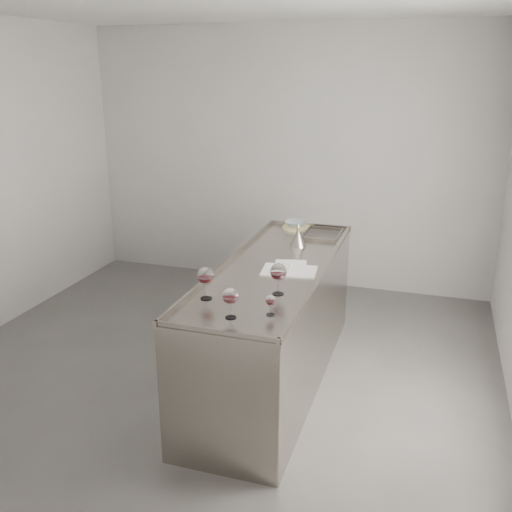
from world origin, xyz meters
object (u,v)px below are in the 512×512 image
(wine_glass_middle, at_px, (230,297))
(wine_funnel, at_px, (298,239))
(wine_glass_right, at_px, (278,273))
(notebook, at_px, (289,271))
(wine_glass_left, at_px, (206,276))
(counter, at_px, (274,324))
(ceramic_bowl, at_px, (296,224))
(wine_glass_small, at_px, (271,301))

(wine_glass_middle, bearing_deg, wine_funnel, 88.48)
(wine_glass_right, bearing_deg, wine_glass_middle, -110.66)
(notebook, height_order, wine_funnel, wine_funnel)
(wine_glass_left, height_order, notebook, wine_glass_left)
(counter, bearing_deg, wine_glass_left, -108.56)
(counter, xyz_separation_m, wine_funnel, (0.04, 0.54, 0.53))
(wine_glass_middle, distance_m, ceramic_bowl, 2.04)
(counter, distance_m, notebook, 0.50)
(wine_glass_right, distance_m, wine_glass_small, 0.34)
(wine_glass_left, bearing_deg, wine_glass_middle, -42.35)
(ceramic_bowl, bearing_deg, wine_glass_right, -80.33)
(wine_glass_middle, bearing_deg, wine_glass_left, 137.65)
(counter, height_order, wine_glass_left, wine_glass_left)
(wine_glass_left, relative_size, ceramic_bowl, 1.06)
(wine_glass_small, bearing_deg, notebook, 96.31)
(wine_glass_small, bearing_deg, wine_glass_left, 165.62)
(wine_glass_small, bearing_deg, ceramic_bowl, 99.36)
(wine_glass_small, bearing_deg, wine_glass_right, 97.87)
(wine_glass_right, relative_size, wine_funnel, 1.02)
(counter, bearing_deg, wine_funnel, 85.35)
(counter, height_order, wine_glass_middle, wine_glass_middle)
(wine_glass_left, distance_m, wine_glass_right, 0.47)
(wine_funnel, bearing_deg, wine_glass_middle, -91.52)
(notebook, distance_m, wine_funnel, 0.63)
(counter, relative_size, ceramic_bowl, 11.98)
(wine_glass_middle, height_order, wine_glass_right, wine_glass_right)
(wine_glass_middle, bearing_deg, notebook, 81.80)
(counter, bearing_deg, wine_glass_small, -75.69)
(ceramic_bowl, bearing_deg, wine_glass_left, -94.57)
(ceramic_bowl, bearing_deg, notebook, -78.62)
(counter, distance_m, wine_funnel, 0.76)
(wine_glass_left, distance_m, wine_glass_middle, 0.34)
(ceramic_bowl, xyz_separation_m, wine_funnel, (0.14, -0.54, 0.02))
(wine_glass_left, relative_size, notebook, 0.51)
(wine_glass_right, bearing_deg, wine_glass_small, -82.13)
(wine_glass_right, height_order, wine_funnel, wine_glass_right)
(counter, relative_size, wine_glass_middle, 12.88)
(counter, relative_size, wine_funnel, 11.75)
(wine_glass_small, height_order, wine_funnel, wine_funnel)
(wine_glass_middle, xyz_separation_m, ceramic_bowl, (-0.11, 2.04, -0.09))
(wine_glass_small, bearing_deg, counter, 104.31)
(wine_glass_right, relative_size, ceramic_bowl, 1.04)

